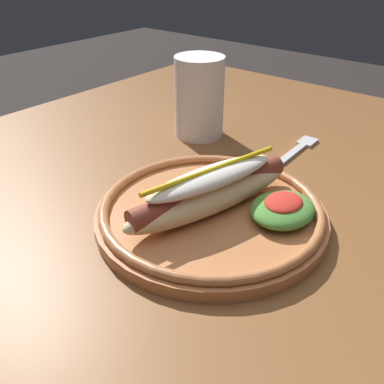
# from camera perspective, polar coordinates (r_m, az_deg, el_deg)

# --- Properties ---
(dining_table) EXTENTS (1.36, 0.91, 0.74)m
(dining_table) POSITION_cam_1_polar(r_m,az_deg,el_deg) (0.60, -8.09, -11.03)
(dining_table) COLOR brown
(dining_table) RESTS_ON ground_plane
(hot_dog_plate) EXTENTS (0.28, 0.28, 0.08)m
(hot_dog_plate) POSITION_cam_1_polar(r_m,az_deg,el_deg) (0.52, 3.08, -1.96)
(hot_dog_plate) COLOR #B77042
(hot_dog_plate) RESTS_ON dining_table
(fork) EXTENTS (0.12, 0.03, 0.00)m
(fork) POSITION_cam_1_polar(r_m,az_deg,el_deg) (0.73, 14.26, 5.77)
(fork) COLOR silver
(fork) RESTS_ON dining_table
(extra_cup) EXTENTS (0.08, 0.08, 0.14)m
(extra_cup) POSITION_cam_1_polar(r_m,az_deg,el_deg) (0.74, 0.98, 12.65)
(extra_cup) COLOR white
(extra_cup) RESTS_ON dining_table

